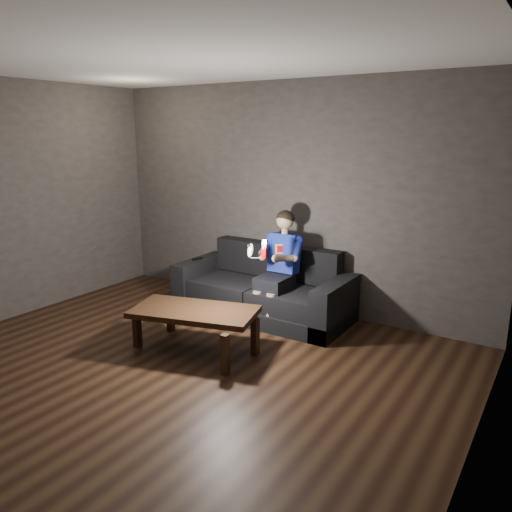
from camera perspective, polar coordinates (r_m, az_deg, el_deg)
The scene contains 10 objects.
floor at distance 4.49m, azimuth -12.81°, elevation -14.45°, with size 5.00×5.00×0.00m, color black.
back_wall at distance 6.01m, azimuth 3.72°, elevation 6.67°, with size 5.00×0.04×2.70m, color #35312E.
right_wall at distance 2.84m, azimuth 23.67°, elevation -2.74°, with size 0.04×5.00×2.70m, color #35312E.
ceiling at distance 4.00m, azimuth -15.04°, elevation 22.00°, with size 5.00×5.00×0.02m, color beige.
sofa at distance 5.90m, azimuth 0.87°, elevation -4.31°, with size 2.06×0.89×0.80m.
child at distance 5.62m, azimuth 2.68°, elevation -0.36°, with size 0.50×0.61×1.22m.
wii_remote_red at distance 5.13m, azimuth 0.97°, elevation 0.81°, with size 0.06×0.08×0.20m.
nunchuk_white at distance 5.23m, azimuth -0.64°, elevation 0.65°, with size 0.06×0.09×0.16m.
wii_remote_black at distance 6.27m, azimuth -6.72°, elevation -0.29°, with size 0.06×0.14×0.03m.
coffee_table at distance 4.94m, azimuth -7.04°, elevation -6.68°, with size 1.32×0.91×0.44m.
Camera 1 is at (2.89, -2.71, 2.11)m, focal length 35.00 mm.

